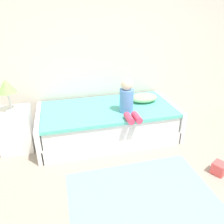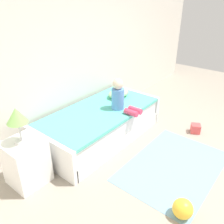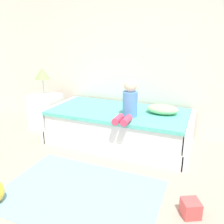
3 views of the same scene
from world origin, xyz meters
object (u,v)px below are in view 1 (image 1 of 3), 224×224
Objects in this scene: child_figure at (128,100)px; toy_block at (219,168)px; table_lamp at (6,88)px; pillow at (144,98)px; bed at (108,123)px; nightstand at (16,130)px.

child_figure reaches higher than toy_block.
child_figure is at bearing -9.22° from table_lamp.
child_figure is 1.16× the size of pillow.
bed is at bearing -170.80° from pillow.
pillow reaches higher than bed.
toy_block is at bearing -25.96° from nightstand.
table_lamp is 2.90m from toy_block.
table_lamp is at bearing 0.00° from nightstand.
bed is 1.65m from toy_block.
pillow is 2.92× the size of toy_block.
table_lamp reaches higher than nightstand.
table_lamp is at bearing 170.78° from child_figure.
table_lamp is at bearing 154.04° from toy_block.
nightstand is 1.99m from pillow.
nightstand is at bearing 178.80° from bed.
toy_block is (0.91, -0.96, -0.63)m from child_figure.
child_figure is 0.53m from pillow.
child_figure is at bearing -44.62° from bed.
pillow is (0.62, 0.10, 0.32)m from bed.
nightstand is at bearing 180.00° from table_lamp.
table_lamp is 2.98× the size of toy_block.
nightstand is 1.36× the size of pillow.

